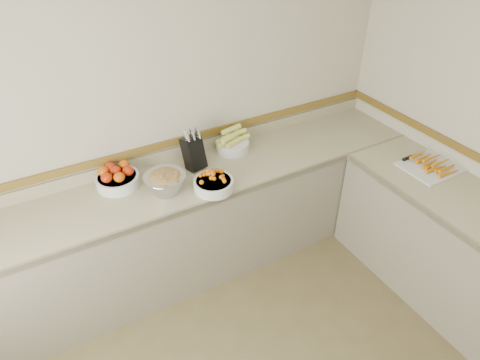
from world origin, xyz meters
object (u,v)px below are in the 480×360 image
knife_block (193,152)px  cherry_tomato_bowl (214,183)px  rhubarb_bowl (165,182)px  dishwasher (476,268)px  tomato_bowl (117,178)px  cutting_board (432,165)px  corn_bowl (232,143)px

knife_block → cherry_tomato_bowl: size_ratio=1.16×
cherry_tomato_bowl → rhubarb_bowl: bearing=156.6°
dishwasher → tomato_bowl: bearing=142.4°
dishwasher → cutting_board: size_ratio=1.83×
cherry_tomato_bowl → knife_block: bearing=90.4°
knife_block → dishwasher: bearing=-46.0°
cherry_tomato_bowl → corn_bowl: 0.55m
cherry_tomato_bowl → cutting_board: (1.60, -0.58, -0.03)m
cherry_tomato_bowl → rhubarb_bowl: size_ratio=0.96×
cherry_tomato_bowl → cutting_board: bearing=-19.8°
cherry_tomato_bowl → cutting_board: size_ratio=0.63×
rhubarb_bowl → cutting_board: (1.92, -0.71, -0.07)m
tomato_bowl → rhubarb_bowl: (0.28, -0.25, 0.02)m
dishwasher → cherry_tomato_bowl: 2.00m
corn_bowl → rhubarb_bowl: (-0.69, -0.27, 0.02)m
rhubarb_bowl → cutting_board: rhubarb_bowl is taller
knife_block → rhubarb_bowl: bearing=-147.6°
dishwasher → cherry_tomato_bowl: (-1.49, 1.22, 0.52)m
rhubarb_bowl → dishwasher: bearing=-36.9°
dishwasher → rhubarb_bowl: bearing=143.1°
knife_block → cherry_tomato_bowl: 0.34m
cherry_tomato_bowl → corn_bowl: bearing=47.3°
tomato_bowl → corn_bowl: bearing=1.3°
dishwasher → rhubarb_bowl: rhubarb_bowl is taller
rhubarb_bowl → cutting_board: 2.05m
knife_block → tomato_bowl: size_ratio=1.07×
dishwasher → cutting_board: 0.81m
knife_block → corn_bowl: knife_block is taller
knife_block → rhubarb_bowl: 0.37m
tomato_bowl → cherry_tomato_bowl: bearing=-33.2°
dishwasher → cherry_tomato_bowl: size_ratio=2.89×
tomato_bowl → cherry_tomato_bowl: size_ratio=1.08×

